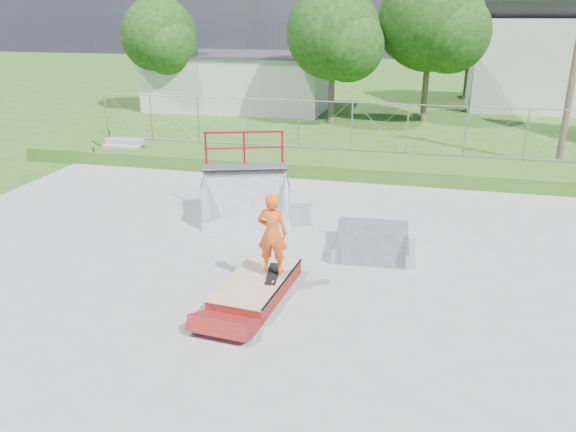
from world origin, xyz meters
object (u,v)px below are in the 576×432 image
(grind_box, at_px, (257,287))
(skater, at_px, (272,237))
(quarter_pipe, at_px, (245,181))
(flat_bank_ramp, at_px, (371,243))

(grind_box, xyz_separation_m, skater, (0.29, 0.18, 1.04))
(grind_box, relative_size, skater, 1.49)
(grind_box, xyz_separation_m, quarter_pipe, (-1.47, 3.94, 0.97))
(grind_box, xyz_separation_m, flat_bank_ramp, (2.04, 2.58, 0.08))
(quarter_pipe, relative_size, flat_bank_ramp, 1.26)
(skater, bearing_deg, flat_bank_ramp, -127.50)
(quarter_pipe, xyz_separation_m, flat_bank_ramp, (3.51, -1.36, -0.88))
(grind_box, distance_m, skater, 1.09)
(grind_box, height_order, skater, skater)
(flat_bank_ramp, bearing_deg, skater, -129.46)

